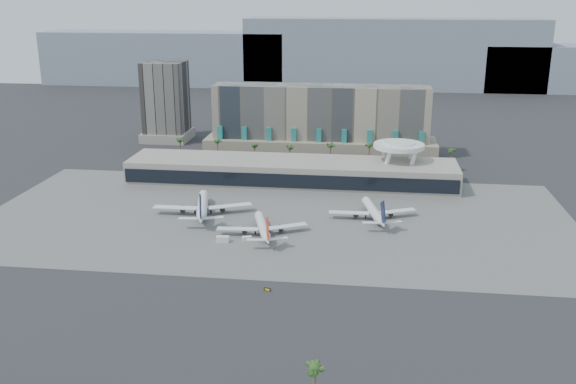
# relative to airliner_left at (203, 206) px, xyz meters

# --- Properties ---
(ground) EXTENTS (900.00, 900.00, 0.00)m
(ground) POSITION_rel_airliner_left_xyz_m (33.28, -55.04, -4.01)
(ground) COLOR #232326
(ground) RESTS_ON ground
(apron_pad) EXTENTS (260.00, 130.00, 0.06)m
(apron_pad) POSITION_rel_airliner_left_xyz_m (33.28, -0.04, -3.98)
(apron_pad) COLOR #5B5B59
(apron_pad) RESTS_ON ground
(mountain_ridge) EXTENTS (680.00, 60.00, 70.00)m
(mountain_ridge) POSITION_rel_airliner_left_xyz_m (61.16, 414.96, 25.88)
(mountain_ridge) COLOR gray
(mountain_ridge) RESTS_ON ground
(hotel) EXTENTS (140.00, 30.00, 42.00)m
(hotel) POSITION_rel_airliner_left_xyz_m (43.28, 119.37, 12.80)
(hotel) COLOR tan
(hotel) RESTS_ON ground
(office_tower) EXTENTS (30.00, 30.00, 52.00)m
(office_tower) POSITION_rel_airliner_left_xyz_m (-61.72, 144.96, 18.93)
(office_tower) COLOR black
(office_tower) RESTS_ON ground
(terminal) EXTENTS (170.00, 32.50, 14.50)m
(terminal) POSITION_rel_airliner_left_xyz_m (33.28, 54.80, 2.51)
(terminal) COLOR #AEA599
(terminal) RESTS_ON ground
(saucer_structure) EXTENTS (26.00, 26.00, 21.89)m
(saucer_structure) POSITION_rel_airliner_left_xyz_m (88.28, 60.96, 14.45)
(saucer_structure) COLOR white
(saucer_structure) RESTS_ON ground
(palm_row) EXTENTS (157.80, 2.80, 13.10)m
(palm_row) POSITION_rel_airliner_left_xyz_m (40.28, 89.96, 6.49)
(palm_row) COLOR brown
(palm_row) RESTS_ON ground
(airliner_left) EXTENTS (43.67, 45.39, 15.88)m
(airliner_left) POSITION_rel_airliner_left_xyz_m (0.00, 0.00, 0.00)
(airliner_left) COLOR white
(airliner_left) RESTS_ON ground
(airliner_centre) EXTENTS (36.70, 38.03, 13.47)m
(airliner_centre) POSITION_rel_airliner_left_xyz_m (30.86, -21.32, -0.61)
(airliner_centre) COLOR white
(airliner_centre) RESTS_ON ground
(airliner_right) EXTENTS (38.53, 40.03, 14.02)m
(airliner_right) POSITION_rel_airliner_left_xyz_m (75.90, 3.83, -0.47)
(airliner_right) COLOR white
(airliner_right) RESTS_ON ground
(service_vehicle_a) EXTENTS (5.27, 2.97, 2.46)m
(service_vehicle_a) POSITION_rel_airliner_left_xyz_m (16.35, -31.76, -2.77)
(service_vehicle_a) COLOR silver
(service_vehicle_a) RESTS_ON ground
(service_vehicle_b) EXTENTS (4.14, 3.18, 1.88)m
(service_vehicle_b) POSITION_rel_airliner_left_xyz_m (25.73, -29.21, -3.07)
(service_vehicle_b) COLOR silver
(service_vehicle_b) RESTS_ON ground
(taxiway_sign) EXTENTS (2.33, 0.81, 1.05)m
(taxiway_sign) POSITION_rel_airliner_left_xyz_m (40.90, -72.59, -3.48)
(taxiway_sign) COLOR black
(taxiway_sign) RESTS_ON ground
(near_palm_b) EXTENTS (6.00, 6.00, 14.35)m
(near_palm_b) POSITION_rel_airliner_left_xyz_m (62.31, -136.98, 7.45)
(near_palm_b) COLOR brown
(near_palm_b) RESTS_ON ground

